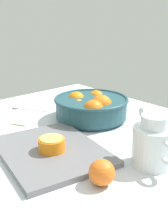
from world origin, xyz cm
name	(u,v)px	position (x,y,z in cm)	size (l,w,h in cm)	color
ground_plane	(86,140)	(0.00, 0.00, -1.50)	(120.42, 94.61, 3.00)	silver
fruit_bowl	(91,107)	(-10.75, 12.21, 5.19)	(29.15, 29.15, 11.26)	#234C56
juice_pitcher	(153,147)	(26.40, 0.50, 5.56)	(15.13, 11.28, 15.51)	white
cutting_board	(51,151)	(2.41, -16.68, 0.85)	(35.17, 27.92, 1.71)	slate
orange_half_0	(52,144)	(3.53, -17.09, 3.70)	(7.84, 7.84, 4.04)	orange
loose_orange_0	(102,173)	(23.93, -16.69, 3.29)	(6.58, 6.58, 6.58)	orange
spoon	(24,108)	(-39.62, -1.38, 0.43)	(15.31, 10.42, 1.00)	silver
herb_sprig_0	(18,125)	(-24.51, -12.73, 0.27)	(6.68, 3.64, 0.95)	#516D2F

